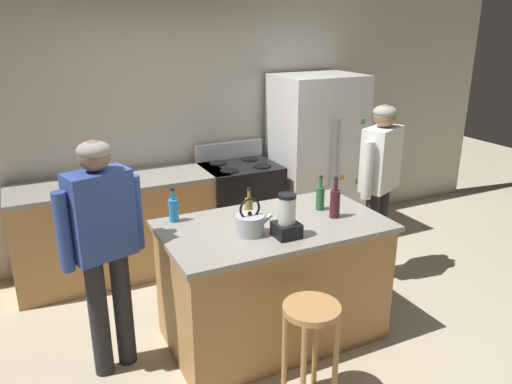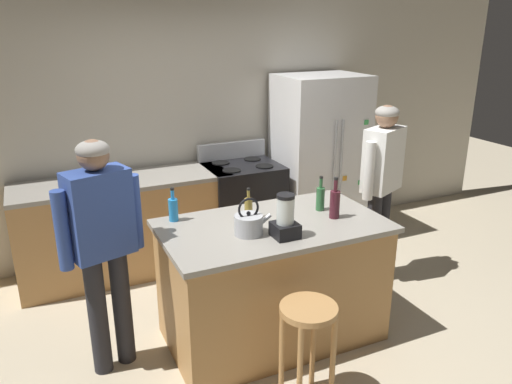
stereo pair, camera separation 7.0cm
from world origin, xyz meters
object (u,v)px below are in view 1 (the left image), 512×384
object	(u,v)px
person_by_island_left	(103,238)
blender_appliance	(287,219)
stove_range	(240,207)
bottle_vinegar	(249,207)
kitchen_island	(273,281)
refrigerator	(316,159)
bottle_soda	(174,209)
tea_kettle	(250,224)
bar_stool	(311,329)
bottle_olive_oil	(320,197)
bottle_wine	(335,203)
person_by_sink_right	(380,177)

from	to	relation	value
person_by_island_left	blender_appliance	size ratio (longest dim) A/B	5.39
stove_range	bottle_vinegar	xyz separation A→B (m)	(-0.53, -1.35, 0.55)
kitchen_island	refrigerator	distance (m)	2.04
bottle_soda	tea_kettle	world-z (taller)	tea_kettle
bar_stool	blender_appliance	distance (m)	0.74
bottle_olive_oil	bottle_vinegar	size ratio (longest dim) A/B	1.17
bottle_wine	bottle_soda	bearing A→B (deg)	157.96
refrigerator	bottle_olive_oil	world-z (taller)	refrigerator
kitchen_island	bar_stool	bearing A→B (deg)	-99.92
person_by_sink_right	bottle_olive_oil	distance (m)	0.92
person_by_island_left	person_by_sink_right	size ratio (longest dim) A/B	1.00
kitchen_island	blender_appliance	distance (m)	0.65
blender_appliance	tea_kettle	size ratio (longest dim) A/B	1.12
stove_range	person_by_island_left	world-z (taller)	person_by_island_left
bottle_vinegar	stove_range	bearing A→B (deg)	68.61
bottle_soda	bottle_vinegar	size ratio (longest dim) A/B	1.08
bar_stool	blender_appliance	size ratio (longest dim) A/B	2.31
bottle_soda	bottle_vinegar	xyz separation A→B (m)	(0.53, -0.18, -0.01)
refrigerator	bottle_wine	xyz separation A→B (m)	(-0.84, -1.59, 0.16)
tea_kettle	bar_stool	bearing A→B (deg)	-80.62
stove_range	person_by_sink_right	world-z (taller)	person_by_sink_right
bottle_olive_oil	bottle_wine	world-z (taller)	bottle_wine
bottle_soda	bottle_wine	bearing A→B (deg)	-22.04
bottle_soda	bottle_wine	distance (m)	1.20
refrigerator	stove_range	xyz separation A→B (m)	(-0.90, 0.02, -0.42)
bottle_olive_oil	tea_kettle	size ratio (longest dim) A/B	1.00
tea_kettle	refrigerator	bearing A→B (deg)	45.85
refrigerator	bar_stool	distance (m)	2.70
tea_kettle	bottle_olive_oil	bearing A→B (deg)	15.35
blender_appliance	bottle_vinegar	distance (m)	0.43
refrigerator	bottle_vinegar	distance (m)	1.95
bar_stool	blender_appliance	world-z (taller)	blender_appliance
blender_appliance	tea_kettle	distance (m)	0.26
person_by_sink_right	bottle_wine	size ratio (longest dim) A/B	5.28
person_by_sink_right	bottle_soda	bearing A→B (deg)	-178.16
kitchen_island	person_by_sink_right	size ratio (longest dim) A/B	0.99
stove_range	bar_stool	xyz separation A→B (m)	(-0.54, -2.27, 0.06)
bottle_olive_oil	bottle_soda	bearing A→B (deg)	166.29
stove_range	bar_stool	bearing A→B (deg)	-103.36
person_by_island_left	bottle_soda	size ratio (longest dim) A/B	6.50
bottle_soda	bottle_olive_oil	bearing A→B (deg)	-13.71
refrigerator	bar_stool	world-z (taller)	refrigerator
kitchen_island	bottle_soda	bearing A→B (deg)	150.75
kitchen_island	blender_appliance	size ratio (longest dim) A/B	5.34
stove_range	person_by_sink_right	size ratio (longest dim) A/B	0.68
stove_range	person_by_island_left	distance (m)	2.17
refrigerator	bottle_olive_oil	size ratio (longest dim) A/B	6.61
bottle_soda	blender_appliance	bearing A→B (deg)	-44.66
refrigerator	tea_kettle	bearing A→B (deg)	-134.15
refrigerator	stove_range	world-z (taller)	refrigerator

